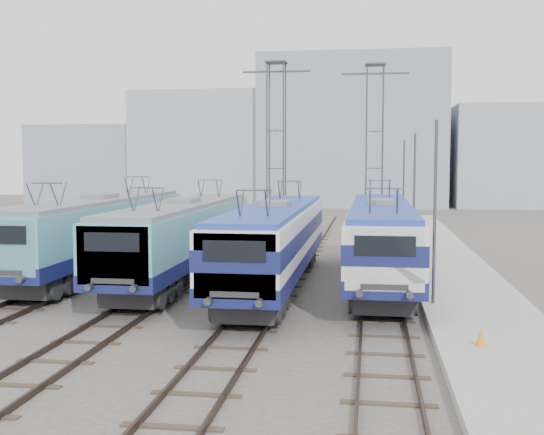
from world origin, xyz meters
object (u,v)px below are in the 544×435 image
at_px(mast_front, 435,217).
at_px(safety_cone, 481,337).
at_px(catenary_tower_west, 276,144).
at_px(mast_rear, 404,189).
at_px(catenary_tower_east, 374,144).
at_px(locomotive_center_right, 275,238).
at_px(locomotive_far_left, 99,228).
at_px(locomotive_far_right, 381,234).
at_px(locomotive_center_left, 183,233).
at_px(mast_mid, 414,198).

xyz_separation_m(mast_front, safety_cone, (0.81, -5.74, -2.94)).
xyz_separation_m(catenary_tower_west, safety_cone, (9.41, -25.74, -6.09)).
bearing_deg(mast_rear, catenary_tower_east, -136.40).
bearing_deg(locomotive_center_right, locomotive_far_left, 163.01).
height_order(mast_front, safety_cone, mast_front).
relative_size(locomotive_center_right, locomotive_far_right, 1.00).
relative_size(catenary_tower_west, safety_cone, 23.37).
distance_m(locomotive_center_left, catenary_tower_west, 15.91).
height_order(catenary_tower_east, mast_rear, catenary_tower_east).
bearing_deg(locomotive_far_right, safety_cone, -76.26).
relative_size(catenary_tower_east, mast_rear, 1.71).
xyz_separation_m(catenary_tower_west, catenary_tower_east, (6.50, 2.00, 0.00)).
distance_m(mast_front, mast_mid, 12.00).
bearing_deg(mast_front, catenary_tower_west, 113.27).
distance_m(locomotive_far_left, locomotive_center_right, 9.41).
distance_m(locomotive_far_right, mast_rear, 18.97).
bearing_deg(safety_cone, locomotive_far_right, 103.74).
height_order(locomotive_far_left, mast_front, mast_front).
height_order(catenary_tower_west, safety_cone, catenary_tower_west).
bearing_deg(locomotive_center_left, locomotive_far_right, 1.75).
height_order(locomotive_center_right, catenary_tower_west, catenary_tower_west).
bearing_deg(locomotive_far_left, locomotive_far_right, -3.60).
distance_m(locomotive_far_left, locomotive_center_left, 4.64).
relative_size(catenary_tower_west, mast_rear, 1.71).
distance_m(locomotive_center_right, mast_rear, 21.73).
distance_m(locomotive_far_left, safety_cone, 20.05).
height_order(locomotive_center_left, catenary_tower_west, catenary_tower_west).
height_order(locomotive_center_right, locomotive_far_right, locomotive_far_right).
bearing_deg(locomotive_far_left, mast_mid, 21.32).
xyz_separation_m(catenary_tower_west, mast_mid, (8.60, -8.00, -3.14)).
relative_size(mast_mid, safety_cone, 13.63).
distance_m(locomotive_center_right, catenary_tower_west, 17.45).
bearing_deg(mast_front, locomotive_far_left, 158.62).
bearing_deg(locomotive_far_right, locomotive_far_left, 176.40).
height_order(locomotive_center_left, catenary_tower_east, catenary_tower_east).
bearing_deg(locomotive_far_right, catenary_tower_east, 90.85).
xyz_separation_m(locomotive_far_left, safety_cone, (16.16, -11.75, -1.70)).
bearing_deg(catenary_tower_east, locomotive_center_right, -102.78).
bearing_deg(catenary_tower_west, catenary_tower_east, 17.10).
bearing_deg(mast_front, mast_mid, 90.00).
xyz_separation_m(locomotive_center_right, catenary_tower_east, (4.25, 18.74, 4.38)).
xyz_separation_m(locomotive_far_right, mast_rear, (1.85, 18.84, 1.24)).
height_order(locomotive_center_right, mast_mid, mast_mid).
bearing_deg(mast_mid, mast_rear, 90.00).
distance_m(catenary_tower_east, safety_cone, 28.55).
distance_m(locomotive_far_right, mast_front, 5.62).
bearing_deg(locomotive_center_right, mast_front, -27.18).
bearing_deg(locomotive_far_left, locomotive_center_right, -16.99).
relative_size(locomotive_center_left, locomotive_far_right, 1.00).
distance_m(locomotive_center_left, mast_rear, 22.02).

